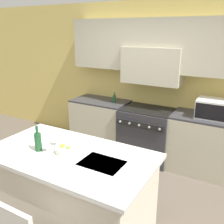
{
  "coord_description": "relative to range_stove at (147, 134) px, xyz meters",
  "views": [
    {
      "loc": [
        1.46,
        -2.12,
        2.22
      ],
      "look_at": [
        -0.07,
        0.61,
        1.18
      ],
      "focal_mm": 40.0,
      "sensor_mm": 36.0,
      "label": 1
    }
  ],
  "objects": [
    {
      "name": "oil_bottle_on_counter",
      "position": [
        -0.67,
        0.03,
        0.55
      ],
      "size": [
        0.06,
        0.06,
        0.18
      ],
      "color": "#194723",
      "rests_on": "back_counter"
    },
    {
      "name": "microwave",
      "position": [
        1.09,
        0.02,
        0.62
      ],
      "size": [
        0.59,
        0.39,
        0.28
      ],
      "color": "silver",
      "rests_on": "back_counter"
    },
    {
      "name": "wine_glass_far",
      "position": [
        -0.39,
        -1.86,
        0.62
      ],
      "size": [
        0.08,
        0.08,
        0.22
      ],
      "color": "white",
      "rests_on": "kitchen_island"
    },
    {
      "name": "back_cabinetry",
      "position": [
        0.0,
        0.28,
        1.11
      ],
      "size": [
        10.0,
        0.46,
        2.7
      ],
      "color": "#DBC166",
      "rests_on": "ground_plane"
    },
    {
      "name": "fruit_bowl",
      "position": [
        -0.2,
        -1.95,
        0.5
      ],
      "size": [
        0.22,
        0.22,
        0.09
      ],
      "color": "silver",
      "rests_on": "kitchen_island"
    },
    {
      "name": "range_stove",
      "position": [
        0.0,
        0.0,
        0.0
      ],
      "size": [
        0.89,
        0.7,
        0.92
      ],
      "color": "#2D2D33",
      "rests_on": "ground_plane"
    },
    {
      "name": "back_counter",
      "position": [
        -0.0,
        0.02,
        0.01
      ],
      "size": [
        3.01,
        0.62,
        0.94
      ],
      "color": "#B2AD93",
      "rests_on": "ground_plane"
    },
    {
      "name": "wine_bottle",
      "position": [
        -0.49,
        -2.06,
        0.58
      ],
      "size": [
        0.08,
        0.08,
        0.29
      ],
      "color": "#194723",
      "rests_on": "kitchen_island"
    },
    {
      "name": "kitchen_island",
      "position": [
        -0.15,
        -1.95,
        0.01
      ],
      "size": [
        1.88,
        1.03,
        0.93
      ],
      "color": "beige",
      "rests_on": "ground_plane"
    },
    {
      "name": "wine_glass_near",
      "position": [
        -0.38,
        -2.04,
        0.62
      ],
      "size": [
        0.08,
        0.08,
        0.22
      ],
      "color": "white",
      "rests_on": "kitchen_island"
    },
    {
      "name": "ground_plane",
      "position": [
        0.0,
        -1.73,
        -0.46
      ],
      "size": [
        10.0,
        10.0,
        0.0
      ],
      "primitive_type": "plane",
      "color": "brown"
    }
  ]
}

